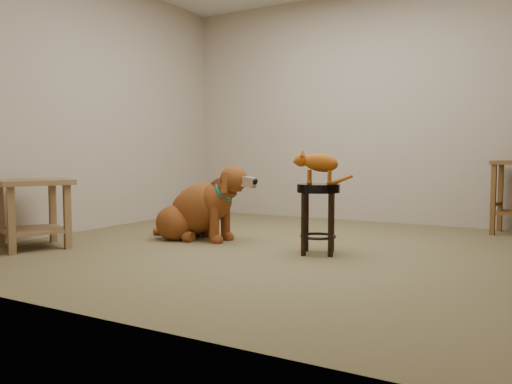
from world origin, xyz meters
The scene contains 6 objects.
floor centered at (0.00, 0.00, 0.00)m, with size 4.50×4.00×0.01m, color brown.
room_shell centered at (0.00, 0.00, 1.68)m, with size 4.54×4.04×2.62m.
padded_stool centered at (0.25, -0.09, 0.38)m, with size 0.35×0.35×0.53m.
side_table centered at (-1.86, -0.97, 0.37)m, with size 0.71×0.71×0.56m.
golden_retriever centered at (-0.93, 0.02, 0.26)m, with size 1.12×0.55×0.71m.
tabby_kitten centered at (0.24, -0.09, 0.69)m, with size 0.41×0.27×0.28m.
Camera 1 is at (1.66, -3.60, 0.74)m, focal length 35.00 mm.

